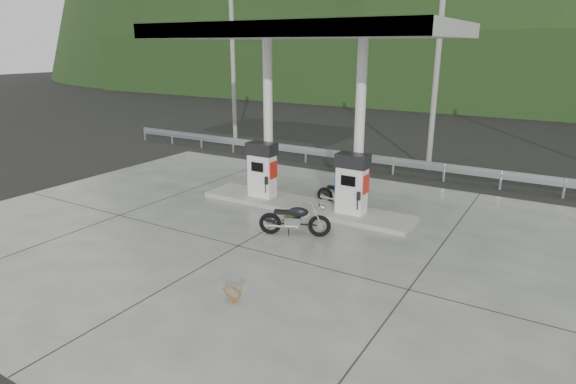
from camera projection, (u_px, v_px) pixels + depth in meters
The scene contains 17 objects.
ground at pixel (260, 234), 13.25m from camera, with size 160.00×160.00×0.00m, color black.
forecourt_apron at pixel (260, 234), 13.25m from camera, with size 18.00×14.00×0.02m, color slate.
pump_island at pixel (304, 206), 15.27m from camera, with size 7.00×1.40×0.15m, color #9F9C94.
gas_pump_left at pixel (262, 170), 15.77m from camera, with size 0.95×0.55×1.80m, color white, non-canonical shape.
gas_pump_right at pixel (352, 184), 14.19m from camera, with size 0.95×0.55×1.80m, color white, non-canonical shape.
canopy_column_left at pixel (268, 119), 15.63m from camera, with size 0.30×0.30×5.00m, color white.
canopy_column_right at pixel (360, 128), 14.05m from camera, with size 0.30×0.30×5.00m, color white.
canopy_roof at pixel (306, 31), 13.72m from camera, with size 8.50×5.00×0.40m, color silver.
guardrail at pixel (370, 154), 19.59m from camera, with size 26.00×0.16×1.42m, color #A1A4A9, non-canonical shape.
road at pixel (397, 155), 22.66m from camera, with size 60.00×7.00×0.01m, color black.
utility_pole_a at pixel (233, 66), 23.80m from camera, with size 0.22×0.22×8.00m, color gray.
utility_pole_b at pixel (437, 71), 18.87m from camera, with size 0.22×0.22×8.00m, color gray.
tree_band at pixel (479, 72), 36.93m from camera, with size 80.00×6.00×6.00m, color black.
forested_hills at pixel (520, 85), 62.38m from camera, with size 100.00×40.00×140.00m, color black, non-canonical shape.
motorcycle_left at pixel (295, 220), 13.01m from camera, with size 1.84×0.58×0.87m, color black, non-canonical shape.
motorcycle_right at pixel (341, 195), 15.28m from camera, with size 1.67×0.53×0.79m, color black, non-canonical shape.
duck at pixel (232, 293), 9.67m from camera, with size 0.53×0.15×0.38m, color brown, non-canonical shape.
Camera 1 is at (7.02, -10.16, 5.01)m, focal length 30.00 mm.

